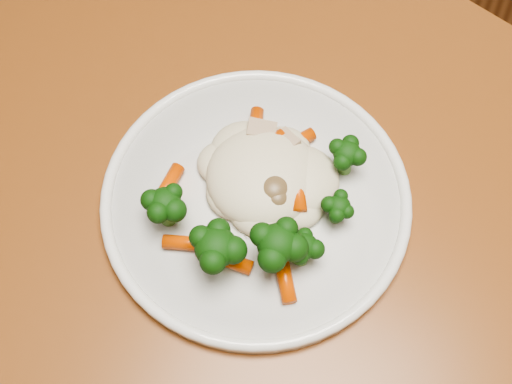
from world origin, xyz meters
The scene contains 3 objects.
dining_table centered at (0.26, 0.21, 0.64)m, with size 1.28×1.04×0.75m.
plate centered at (0.18, 0.29, 0.76)m, with size 0.26×0.26×0.01m, color white.
meal centered at (0.19, 0.28, 0.78)m, with size 0.16×0.17×0.05m.
Camera 1 is at (0.28, 0.06, 1.25)m, focal length 45.00 mm.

